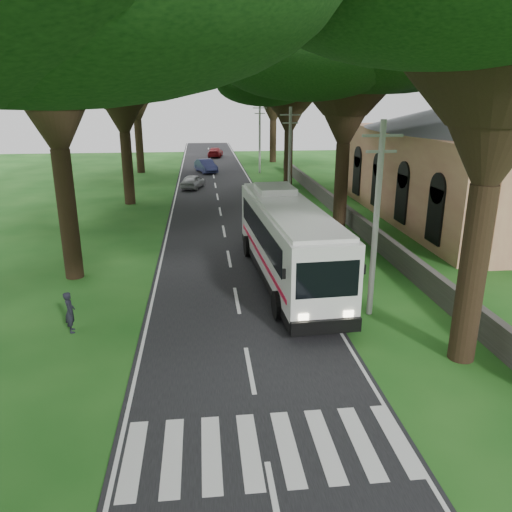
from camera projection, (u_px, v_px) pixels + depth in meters
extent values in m
plane|color=#194E16|center=(256.00, 405.00, 14.99)|extent=(140.00, 140.00, 0.00)
cube|color=black|center=(221.00, 215.00, 38.62)|extent=(8.00, 120.00, 0.04)
cube|color=silver|center=(265.00, 450.00, 13.10)|extent=(8.00, 3.00, 0.01)
cube|color=#383533|center=(338.00, 207.00, 38.43)|extent=(0.35, 50.00, 1.20)
cube|color=#C0775E|center=(466.00, 175.00, 36.67)|extent=(12.00, 22.00, 6.40)
pyramid|color=#595960|center=(476.00, 99.00, 35.00)|extent=(14.00, 24.00, 2.20)
cylinder|color=gray|center=(376.00, 222.00, 20.00)|extent=(0.24, 0.24, 8.00)
cube|color=gray|center=(383.00, 136.00, 18.94)|extent=(1.60, 0.10, 0.10)
cube|color=gray|center=(381.00, 152.00, 19.13)|extent=(1.20, 0.10, 0.10)
cylinder|color=gray|center=(290.00, 160.00, 38.90)|extent=(0.24, 0.24, 8.00)
cube|color=gray|center=(291.00, 115.00, 37.85)|extent=(1.60, 0.10, 0.10)
cube|color=gray|center=(290.00, 123.00, 38.03)|extent=(1.20, 0.10, 0.10)
cylinder|color=gray|center=(260.00, 138.00, 57.81)|extent=(0.24, 0.24, 8.00)
cube|color=gray|center=(260.00, 108.00, 56.75)|extent=(1.60, 0.10, 0.10)
cube|color=gray|center=(260.00, 113.00, 56.94)|extent=(1.20, 0.10, 0.10)
cylinder|color=black|center=(68.00, 216.00, 24.50)|extent=(0.90, 0.90, 6.43)
cone|color=black|center=(55.00, 107.00, 22.92)|extent=(3.20, 3.20, 3.80)
cylinder|color=black|center=(128.00, 169.00, 41.65)|extent=(0.90, 0.90, 5.91)
cone|color=black|center=(123.00, 108.00, 40.15)|extent=(3.20, 3.20, 3.80)
ellipsoid|color=black|center=(118.00, 50.00, 38.81)|extent=(16.06, 16.06, 6.75)
cylinder|color=black|center=(139.00, 147.00, 58.54)|extent=(0.90, 0.90, 6.05)
cone|color=black|center=(136.00, 103.00, 57.01)|extent=(3.20, 3.20, 3.80)
ellipsoid|color=black|center=(133.00, 61.00, 55.62)|extent=(13.73, 13.73, 5.77)
cylinder|color=black|center=(472.00, 276.00, 16.71)|extent=(0.90, 0.90, 6.18)
cone|color=black|center=(494.00, 123.00, 15.16)|extent=(3.20, 3.20, 3.80)
cylinder|color=black|center=(341.00, 187.00, 33.83)|extent=(0.90, 0.90, 5.79)
cone|color=black|center=(345.00, 114.00, 32.35)|extent=(3.20, 3.20, 3.80)
ellipsoid|color=black|center=(348.00, 44.00, 31.06)|extent=(15.12, 15.12, 6.35)
cylinder|color=black|center=(288.00, 158.00, 50.86)|extent=(0.90, 0.90, 5.35)
cone|color=black|center=(289.00, 112.00, 49.45)|extent=(3.20, 3.20, 3.80)
ellipsoid|color=black|center=(290.00, 73.00, 48.32)|extent=(13.08, 13.08, 5.49)
cylinder|color=black|center=(273.00, 141.00, 67.95)|extent=(0.90, 0.90, 5.53)
cone|color=black|center=(273.00, 106.00, 66.51)|extent=(3.20, 3.20, 3.80)
ellipsoid|color=black|center=(274.00, 75.00, 65.32)|extent=(13.14, 13.14, 5.52)
cube|color=silver|center=(288.00, 240.00, 24.43)|extent=(3.42, 13.20, 3.21)
cube|color=black|center=(286.00, 229.00, 24.59)|extent=(3.35, 10.81, 1.20)
cube|color=black|center=(287.00, 270.00, 24.91)|extent=(3.46, 13.24, 0.38)
cube|color=red|center=(287.00, 254.00, 24.65)|extent=(3.40, 11.89, 0.20)
cube|color=silver|center=(288.00, 206.00, 23.91)|extent=(3.17, 12.53, 0.20)
cylinder|color=black|center=(278.00, 305.00, 20.59)|extent=(0.44, 1.22, 1.20)
cylinder|color=black|center=(341.00, 301.00, 21.01)|extent=(0.44, 1.22, 1.20)
cylinder|color=black|center=(248.00, 246.00, 28.56)|extent=(0.44, 1.22, 1.20)
cylinder|color=black|center=(294.00, 244.00, 28.98)|extent=(0.44, 1.22, 1.20)
imported|color=#999A9E|center=(193.00, 181.00, 49.11)|extent=(2.65, 4.30, 1.37)
imported|color=navy|center=(206.00, 166.00, 59.18)|extent=(2.86, 4.86, 1.51)
imported|color=maroon|center=(215.00, 152.00, 73.90)|extent=(2.54, 4.92, 1.37)
imported|color=black|center=(70.00, 312.00, 19.38)|extent=(0.54, 0.69, 1.66)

